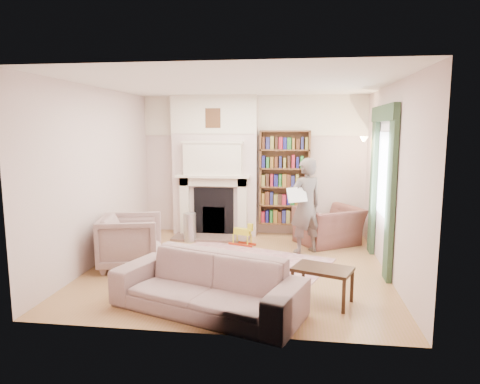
# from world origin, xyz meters

# --- Properties ---
(floor) EXTENTS (4.50, 4.50, 0.00)m
(floor) POSITION_xyz_m (0.00, 0.00, 0.00)
(floor) COLOR olive
(floor) RESTS_ON ground
(ceiling) EXTENTS (4.50, 4.50, 0.00)m
(ceiling) POSITION_xyz_m (0.00, 0.00, 2.80)
(ceiling) COLOR white
(ceiling) RESTS_ON wall_back
(wall_back) EXTENTS (4.50, 0.00, 4.50)m
(wall_back) POSITION_xyz_m (0.00, 2.25, 1.40)
(wall_back) COLOR beige
(wall_back) RESTS_ON floor
(wall_front) EXTENTS (4.50, 0.00, 4.50)m
(wall_front) POSITION_xyz_m (0.00, -2.25, 1.40)
(wall_front) COLOR beige
(wall_front) RESTS_ON floor
(wall_left) EXTENTS (0.00, 4.50, 4.50)m
(wall_left) POSITION_xyz_m (-2.25, 0.00, 1.40)
(wall_left) COLOR beige
(wall_left) RESTS_ON floor
(wall_right) EXTENTS (0.00, 4.50, 4.50)m
(wall_right) POSITION_xyz_m (2.25, 0.00, 1.40)
(wall_right) COLOR beige
(wall_right) RESTS_ON floor
(fireplace) EXTENTS (1.70, 0.58, 2.80)m
(fireplace) POSITION_xyz_m (-0.75, 2.05, 1.39)
(fireplace) COLOR beige
(fireplace) RESTS_ON floor
(bookcase) EXTENTS (1.00, 0.24, 1.85)m
(bookcase) POSITION_xyz_m (0.65, 2.12, 1.18)
(bookcase) COLOR brown
(bookcase) RESTS_ON floor
(window) EXTENTS (0.02, 0.90, 1.30)m
(window) POSITION_xyz_m (2.23, 0.40, 1.45)
(window) COLOR silver
(window) RESTS_ON wall_right
(curtain_left) EXTENTS (0.07, 0.32, 2.40)m
(curtain_left) POSITION_xyz_m (2.20, -0.30, 1.20)
(curtain_left) COLOR #2F462D
(curtain_left) RESTS_ON floor
(curtain_right) EXTENTS (0.07, 0.32, 2.40)m
(curtain_right) POSITION_xyz_m (2.20, 1.10, 1.20)
(curtain_right) COLOR #2F462D
(curtain_right) RESTS_ON floor
(pelmet) EXTENTS (0.09, 1.70, 0.24)m
(pelmet) POSITION_xyz_m (2.19, 0.40, 2.38)
(pelmet) COLOR #2F462D
(pelmet) RESTS_ON wall_right
(wall_sconce) EXTENTS (0.20, 0.24, 0.24)m
(wall_sconce) POSITION_xyz_m (2.03, 1.50, 1.90)
(wall_sconce) COLOR gold
(wall_sconce) RESTS_ON wall_right
(rug) EXTENTS (3.17, 2.80, 0.01)m
(rug) POSITION_xyz_m (-0.02, 0.05, 0.01)
(rug) COLOR #C2A893
(rug) RESTS_ON floor
(armchair_reading) EXTENTS (1.41, 1.36, 0.70)m
(armchair_reading) POSITION_xyz_m (1.50, 1.53, 0.35)
(armchair_reading) COLOR #4E3129
(armchair_reading) RESTS_ON floor
(armchair_left) EXTENTS (1.08, 1.06, 0.82)m
(armchair_left) POSITION_xyz_m (-1.65, -0.23, 0.41)
(armchair_left) COLOR #A09584
(armchair_left) RESTS_ON floor
(sofa) EXTENTS (2.43, 1.59, 0.66)m
(sofa) POSITION_xyz_m (-0.13, -1.69, 0.33)
(sofa) COLOR gray
(sofa) RESTS_ON floor
(man_reading) EXTENTS (0.72, 0.66, 1.66)m
(man_reading) POSITION_xyz_m (1.05, 0.93, 0.83)
(man_reading) COLOR #564B44
(man_reading) RESTS_ON floor
(newspaper) EXTENTS (0.36, 0.28, 0.25)m
(newspaper) POSITION_xyz_m (0.90, 0.73, 1.05)
(newspaper) COLOR silver
(newspaper) RESTS_ON man_reading
(coffee_table) EXTENTS (0.81, 0.67, 0.45)m
(coffee_table) POSITION_xyz_m (1.23, -1.24, 0.23)
(coffee_table) COLOR black
(coffee_table) RESTS_ON floor
(paraffin_heater) EXTENTS (0.29, 0.29, 0.55)m
(paraffin_heater) POSITION_xyz_m (-1.12, 1.38, 0.28)
(paraffin_heater) COLOR #B0B3B9
(paraffin_heater) RESTS_ON floor
(rocking_horse) EXTENTS (0.53, 0.35, 0.43)m
(rocking_horse) POSITION_xyz_m (-0.09, 1.22, 0.22)
(rocking_horse) COLOR gold
(rocking_horse) RESTS_ON rug
(board_game) EXTENTS (0.38, 0.38, 0.03)m
(board_game) POSITION_xyz_m (-0.48, -0.15, 0.03)
(board_game) COLOR #C1CB47
(board_game) RESTS_ON rug
(game_box_lid) EXTENTS (0.33, 0.24, 0.05)m
(game_box_lid) POSITION_xyz_m (-0.65, 0.09, 0.04)
(game_box_lid) COLOR #A61E13
(game_box_lid) RESTS_ON rug
(comic_annuals) EXTENTS (0.58, 0.78, 0.02)m
(comic_annuals) POSITION_xyz_m (0.31, -0.33, 0.02)
(comic_annuals) COLOR red
(comic_annuals) RESTS_ON rug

